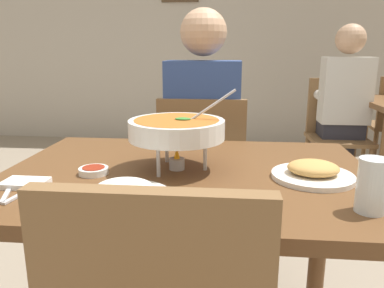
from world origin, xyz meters
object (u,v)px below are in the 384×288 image
(dining_table_main, at_px, (187,206))
(chair_bg_middle, at_px, (336,128))
(curry_bowl, at_px, (177,130))
(diner_main, at_px, (203,126))
(chair_diner_main, at_px, (203,172))
(sauce_dish, at_px, (94,170))
(drink_glass, at_px, (372,188))
(patron_bg_middle, at_px, (343,100))
(rice_plate, at_px, (125,193))
(appetizer_plate, at_px, (313,172))

(dining_table_main, xyz_separation_m, chair_bg_middle, (0.99, 1.94, -0.12))
(dining_table_main, relative_size, curry_bowl, 3.47)
(diner_main, bearing_deg, chair_diner_main, -90.00)
(chair_diner_main, relative_size, sauce_dish, 10.00)
(diner_main, bearing_deg, drink_glass, -65.33)
(chair_diner_main, bearing_deg, sauce_dish, -110.34)
(sauce_dish, distance_m, drink_glass, 0.77)
(sauce_dish, distance_m, patron_bg_middle, 2.34)
(chair_bg_middle, bearing_deg, diner_main, -129.37)
(rice_plate, xyz_separation_m, appetizer_plate, (0.51, 0.22, 0.00))
(drink_glass, height_order, chair_bg_middle, chair_bg_middle)
(dining_table_main, xyz_separation_m, diner_main, (0.00, 0.74, 0.12))
(rice_plate, height_order, drink_glass, drink_glass)
(curry_bowl, relative_size, drink_glass, 2.56)
(curry_bowl, bearing_deg, chair_bg_middle, 62.03)
(sauce_dish, relative_size, drink_glass, 0.69)
(rice_plate, bearing_deg, diner_main, 82.55)
(curry_bowl, relative_size, rice_plate, 1.39)
(curry_bowl, distance_m, rice_plate, 0.31)
(appetizer_plate, bearing_deg, rice_plate, -156.48)
(dining_table_main, height_order, drink_glass, drink_glass)
(rice_plate, bearing_deg, chair_diner_main, 82.30)
(diner_main, height_order, appetizer_plate, diner_main)
(chair_diner_main, bearing_deg, curry_bowl, -92.88)
(rice_plate, height_order, patron_bg_middle, patron_bg_middle)
(diner_main, bearing_deg, curry_bowl, -92.75)
(dining_table_main, bearing_deg, patron_bg_middle, 61.87)
(dining_table_main, height_order, sauce_dish, sauce_dish)
(rice_plate, distance_m, patron_bg_middle, 2.44)
(curry_bowl, bearing_deg, chair_diner_main, 87.12)
(curry_bowl, bearing_deg, patron_bg_middle, 60.88)
(diner_main, bearing_deg, rice_plate, -97.45)
(dining_table_main, distance_m, drink_glass, 0.56)
(drink_glass, relative_size, patron_bg_middle, 0.10)
(drink_glass, relative_size, chair_bg_middle, 0.14)
(curry_bowl, xyz_separation_m, rice_plate, (-0.10, -0.27, -0.11))
(chair_diner_main, relative_size, appetizer_plate, 3.75)
(chair_diner_main, bearing_deg, drink_glass, -64.60)
(diner_main, bearing_deg, patron_bg_middle, 48.80)
(patron_bg_middle, bearing_deg, diner_main, -131.20)
(drink_glass, bearing_deg, diner_main, 114.67)
(chair_diner_main, height_order, sauce_dish, chair_diner_main)
(curry_bowl, relative_size, patron_bg_middle, 0.25)
(drink_glass, bearing_deg, sauce_dish, 164.51)
(chair_diner_main, xyz_separation_m, diner_main, (0.00, 0.03, 0.24))
(chair_diner_main, height_order, curry_bowl, curry_bowl)
(patron_bg_middle, bearing_deg, dining_table_main, -118.13)
(curry_bowl, height_order, sauce_dish, curry_bowl)
(rice_plate, distance_m, sauce_dish, 0.25)
(dining_table_main, bearing_deg, rice_plate, -116.75)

